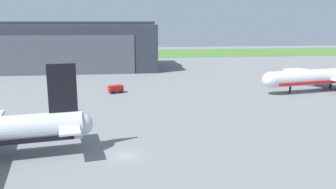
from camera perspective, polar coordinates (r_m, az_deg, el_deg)
ground_plane at (r=53.42m, az=-6.95°, el=-9.84°), size 440.00×440.00×0.00m
grass_field_strip at (r=218.40m, az=-7.15°, el=6.64°), size 440.00×56.00×0.08m
maintenance_hangar at (r=153.13m, az=-16.45°, el=7.51°), size 74.60×36.78×19.47m
airliner_far_right at (r=111.54m, az=25.22°, el=2.66°), size 45.19×39.75×13.70m
ops_van at (r=98.48m, az=-8.52°, el=0.95°), size 4.48×3.56×2.13m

